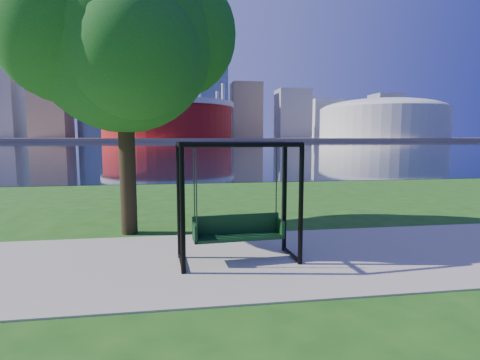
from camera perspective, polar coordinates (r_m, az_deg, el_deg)
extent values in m
plane|color=#1E5114|center=(7.98, -1.29, -11.04)|extent=(900.00, 900.00, 0.00)
cube|color=#9E937F|center=(7.51, -0.78, -12.07)|extent=(120.00, 4.00, 0.03)
cube|color=black|center=(109.58, -8.17, 5.19)|extent=(900.00, 180.00, 0.02)
cube|color=#937F60|center=(313.56, -8.52, 6.18)|extent=(900.00, 228.00, 2.00)
cylinder|color=maroon|center=(242.95, -10.90, 8.89)|extent=(80.00, 80.00, 22.00)
cylinder|color=silver|center=(243.55, -10.95, 11.12)|extent=(83.00, 83.00, 3.00)
cylinder|color=silver|center=(263.10, -3.48, 9.89)|extent=(2.00, 2.00, 32.00)
cylinder|color=silver|center=(265.35, -17.98, 9.56)|extent=(2.00, 2.00, 32.00)
cylinder|color=silver|center=(227.98, -19.54, 10.06)|extent=(2.00, 2.00, 32.00)
cylinder|color=silver|center=(225.36, -2.59, 10.46)|extent=(2.00, 2.00, 32.00)
cylinder|color=beige|center=(278.23, 20.83, 8.06)|extent=(84.00, 84.00, 20.00)
ellipsoid|color=beige|center=(278.68, 20.90, 9.91)|extent=(84.00, 84.00, 15.12)
cube|color=gray|center=(348.00, -32.77, 10.53)|extent=(28.00, 28.00, 62.00)
cube|color=#998466|center=(326.03, -27.04, 13.49)|extent=(26.00, 26.00, 88.00)
cube|color=slate|center=(342.89, -20.82, 13.98)|extent=(30.00, 24.00, 95.00)
cube|color=gray|center=(316.98, -16.07, 12.70)|extent=(24.00, 24.00, 72.00)
cube|color=silver|center=(344.95, -10.36, 12.99)|extent=(32.00, 28.00, 80.00)
cube|color=slate|center=(319.89, -4.04, 11.62)|extent=(22.00, 22.00, 58.00)
cube|color=#998466|center=(338.05, 0.92, 10.50)|extent=(26.00, 26.00, 48.00)
cube|color=gray|center=(337.15, 8.03, 9.94)|extent=(28.00, 24.00, 42.00)
cube|color=silver|center=(373.62, 12.87, 9.04)|extent=(30.00, 26.00, 36.00)
cube|color=gray|center=(377.17, 21.18, 9.05)|extent=(24.00, 24.00, 40.00)
cube|color=#998466|center=(410.67, 25.01, 8.08)|extent=(26.00, 26.00, 32.00)
sphere|color=#998466|center=(335.70, -27.49, 21.54)|extent=(10.00, 10.00, 10.00)
cylinder|color=black|center=(6.55, -8.75, -4.73)|extent=(0.10, 0.10, 2.28)
cylinder|color=black|center=(7.04, 9.26, -3.94)|extent=(0.10, 0.10, 2.28)
cylinder|color=black|center=(7.42, -9.26, -3.41)|extent=(0.10, 0.10, 2.28)
cylinder|color=black|center=(7.86, 6.81, -2.81)|extent=(0.10, 0.10, 2.28)
cylinder|color=black|center=(6.59, 0.60, 5.40)|extent=(2.18, 0.25, 0.09)
cylinder|color=black|center=(7.46, -1.01, 5.53)|extent=(2.18, 0.25, 0.09)
cylinder|color=black|center=(6.87, -9.19, 5.36)|extent=(0.16, 0.90, 0.09)
cylinder|color=black|center=(7.25, -8.87, -12.29)|extent=(0.14, 0.89, 0.07)
cylinder|color=black|center=(7.34, 8.11, 5.45)|extent=(0.16, 0.90, 0.09)
cylinder|color=black|center=(7.70, 7.84, -11.14)|extent=(0.14, 0.89, 0.07)
cube|color=black|center=(7.28, -0.25, -8.71)|extent=(1.76, 0.58, 0.06)
cube|color=black|center=(7.41, -0.58, -6.70)|extent=(1.73, 0.18, 0.38)
cube|color=black|center=(7.11, -6.90, -7.96)|extent=(0.08, 0.45, 0.34)
cube|color=black|center=(7.47, 6.08, -7.25)|extent=(0.08, 0.45, 0.34)
cylinder|color=#333338|center=(6.77, -6.67, -1.14)|extent=(0.03, 0.03, 1.44)
cylinder|color=#333338|center=(7.13, 6.50, -0.74)|extent=(0.03, 0.03, 1.44)
cylinder|color=#333338|center=(7.13, -7.00, -0.75)|extent=(0.03, 0.03, 1.44)
cylinder|color=#333338|center=(7.48, 5.56, -0.40)|extent=(0.03, 0.03, 1.44)
cylinder|color=black|center=(9.64, -16.82, 3.66)|extent=(0.39, 0.39, 3.95)
sphere|color=#1B5218|center=(9.90, -17.36, 19.41)|extent=(4.31, 4.31, 4.31)
sphere|color=#1B5218|center=(10.41, -10.15, 20.97)|extent=(3.23, 3.23, 3.23)
sphere|color=#1B5218|center=(9.81, -24.38, 20.34)|extent=(3.41, 3.41, 3.41)
sphere|color=#1B5218|center=(8.80, -15.84, 18.14)|extent=(2.87, 2.87, 2.87)
sphere|color=#1B5218|center=(11.19, -19.54, 21.57)|extent=(3.05, 3.05, 3.05)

